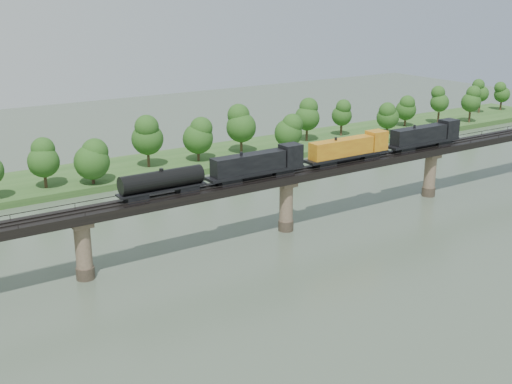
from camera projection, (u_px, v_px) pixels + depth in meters
ground at (397, 287)px, 100.96m from camera, size 400.00×400.00×0.00m
far_bank at (163, 165)px, 168.43m from camera, size 300.00×24.00×1.60m
bridge at (286, 204)px, 123.22m from camera, size 236.00×30.00×11.50m
bridge_superstructure at (287, 172)px, 121.32m from camera, size 220.00×4.90×0.75m
far_treeline at (139, 142)px, 158.15m from camera, size 289.06×17.54×13.60m
freight_train at (319, 154)px, 124.74m from camera, size 80.63×3.14×5.55m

